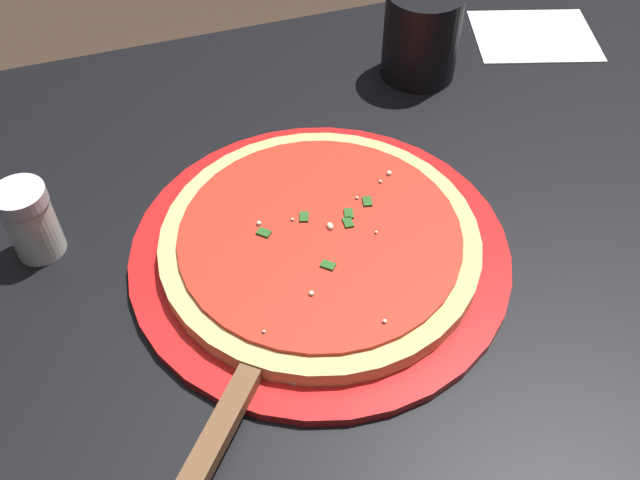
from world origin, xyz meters
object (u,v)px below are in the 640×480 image
Objects in this scene: serving_plate at (320,251)px; cup_tall_drink at (421,35)px; pizza_server at (240,395)px; parmesan_shaker at (30,221)px; napkin_folded_right at (534,36)px; pizza at (320,240)px.

cup_tall_drink is (-0.20, -0.24, 0.05)m from serving_plate.
parmesan_shaker is at bearing -57.94° from pizza_server.
pizza_server is 2.65× the size of parmesan_shaker.
pizza_server is at bearing 122.06° from parmesan_shaker.
pizza_server is 1.29× the size of napkin_folded_right.
pizza is 3.89× the size of parmesan_shaker.
serving_plate is 0.01m from pizza.
cup_tall_drink is at bearing -161.84° from parmesan_shaker.
pizza is at bearing 49.26° from cup_tall_drink.
serving_plate is at bearing -130.45° from pizza_server.
parmesan_shaker is at bearing -20.34° from serving_plate.
cup_tall_drink is (-0.31, -0.36, 0.04)m from pizza_server.
cup_tall_drink is at bearing -130.74° from pizza.
napkin_folded_right is at bearing -164.54° from parmesan_shaker.
pizza reaches higher than pizza_server.
napkin_folded_right is (-0.38, -0.26, -0.00)m from serving_plate.
pizza is at bearing -163.63° from serving_plate.
pizza_server is 0.25m from parmesan_shaker.
cup_tall_drink is (-0.20, -0.24, 0.03)m from pizza.
parmesan_shaker is (0.62, 0.17, 0.04)m from napkin_folded_right.
pizza_server is 1.90× the size of cup_tall_drink.
pizza reaches higher than serving_plate.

